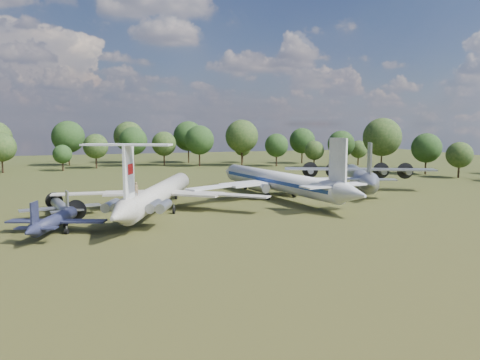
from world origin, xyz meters
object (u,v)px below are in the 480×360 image
object	(u,v)px
tu104_jet	(278,185)
small_prop_west	(55,224)
il62_airliner	(160,198)
an12_transport	(359,180)
small_prop_northwest	(61,210)
person_on_il62	(136,189)

from	to	relation	value
tu104_jet	small_prop_west	xyz separation A→B (m)	(-38.08, -17.78, -1.22)
il62_airliner	an12_transport	size ratio (longest dim) A/B	1.32
small_prop_northwest	person_on_il62	world-z (taller)	person_on_il62
small_prop_west	small_prop_northwest	size ratio (longest dim) A/B	1.08
small_prop_west	person_on_il62	bearing A→B (deg)	16.06
an12_transport	small_prop_northwest	world-z (taller)	an12_transport
small_prop_west	il62_airliner	bearing A→B (deg)	55.48
person_on_il62	tu104_jet	bearing A→B (deg)	-145.11
il62_airliner	small_prop_northwest	bearing A→B (deg)	-157.08
tu104_jet	an12_transport	size ratio (longest dim) A/B	1.43
il62_airliner	small_prop_northwest	xyz separation A→B (m)	(-14.62, -0.05, -1.07)
person_on_il62	il62_airliner	bearing A→B (deg)	-111.10
an12_transport	small_prop_west	bearing A→B (deg)	-135.78
tu104_jet	small_prop_northwest	world-z (taller)	tu104_jet
il62_airliner	an12_transport	distance (m)	44.15
il62_airliner	an12_transport	xyz separation A→B (m)	(42.92, 10.34, 0.04)
an12_transport	person_on_il62	xyz separation A→B (m)	(-47.74, -21.83, 3.08)
an12_transport	small_prop_northwest	xyz separation A→B (m)	(-57.54, -10.38, -1.12)
small_prop_northwest	an12_transport	bearing A→B (deg)	-1.48
small_prop_west	small_prop_northwest	xyz separation A→B (m)	(0.31, 10.88, -0.09)
tu104_jet	small_prop_northwest	distance (m)	38.42
an12_transport	small_prop_west	world-z (taller)	an12_transport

